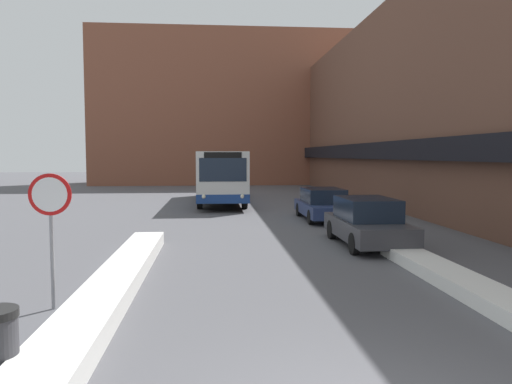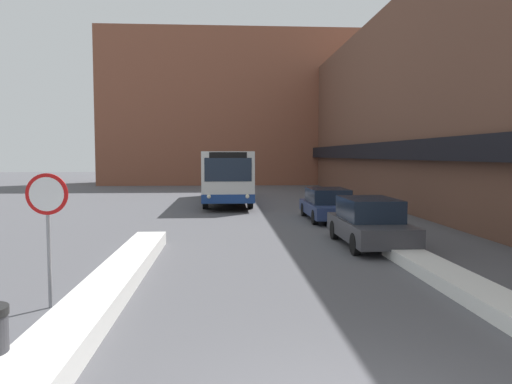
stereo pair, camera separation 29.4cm
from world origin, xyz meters
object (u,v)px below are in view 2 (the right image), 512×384
Objects in this scene: parked_car_front at (369,222)px; stop_sign at (47,210)px; city_bus at (227,175)px; parked_car_middle at (328,204)px.

parked_car_front is 9.72m from stop_sign.
parked_car_middle is (4.30, -8.26, -0.97)m from city_bus.
parked_car_front is at bearing -73.49° from city_bus.
parked_car_front reaches higher than parked_car_middle.
stop_sign is at bearing -122.59° from parked_car_middle.
city_bus reaches higher than parked_car_middle.
city_bus is 2.47× the size of parked_car_middle.
stop_sign reaches higher than parked_car_front.
city_bus is 9.36m from parked_car_middle.
city_bus is at bearing 80.47° from stop_sign.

